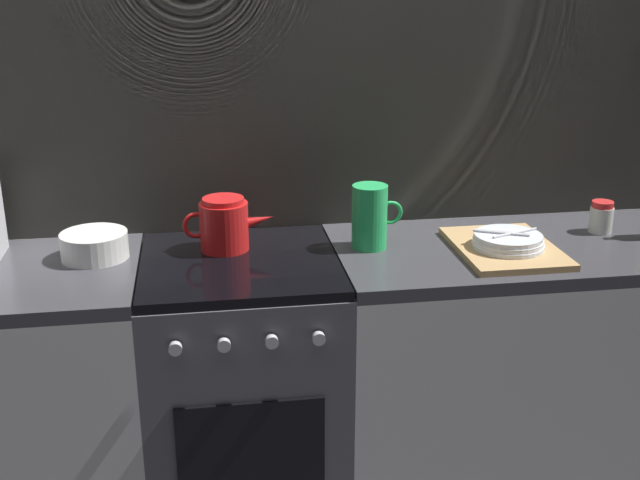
# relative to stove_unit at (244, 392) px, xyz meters

# --- Properties ---
(back_wall) EXTENTS (3.60, 0.05, 2.40)m
(back_wall) POSITION_rel_stove_unit_xyz_m (0.00, 0.32, 0.75)
(back_wall) COLOR #B2AD9E
(back_wall) RESTS_ON ground_plane
(stove_unit) EXTENTS (0.60, 0.63, 0.90)m
(stove_unit) POSITION_rel_stove_unit_xyz_m (0.00, 0.00, 0.00)
(stove_unit) COLOR #4C4C51
(stove_unit) RESTS_ON ground_plane
(counter_right) EXTENTS (1.20, 0.60, 0.90)m
(counter_right) POSITION_rel_stove_unit_xyz_m (0.90, 0.00, 0.00)
(counter_right) COLOR silver
(counter_right) RESTS_ON ground_plane
(kettle) EXTENTS (0.28, 0.15, 0.17)m
(kettle) POSITION_rel_stove_unit_xyz_m (-0.04, 0.10, 0.53)
(kettle) COLOR red
(kettle) RESTS_ON stove_unit
(mixing_bowl) EXTENTS (0.20, 0.20, 0.08)m
(mixing_bowl) POSITION_rel_stove_unit_xyz_m (-0.43, 0.09, 0.49)
(mixing_bowl) COLOR silver
(mixing_bowl) RESTS_ON counter_left
(pitcher) EXTENTS (0.16, 0.11, 0.20)m
(pitcher) POSITION_rel_stove_unit_xyz_m (0.41, 0.05, 0.55)
(pitcher) COLOR green
(pitcher) RESTS_ON counter_right
(dish_pile) EXTENTS (0.30, 0.40, 0.07)m
(dish_pile) POSITION_rel_stove_unit_xyz_m (0.82, -0.06, 0.47)
(dish_pile) COLOR tan
(dish_pile) RESTS_ON counter_right
(spice_jar) EXTENTS (0.08, 0.08, 0.10)m
(spice_jar) POSITION_rel_stove_unit_xyz_m (1.20, 0.08, 0.50)
(spice_jar) COLOR silver
(spice_jar) RESTS_ON counter_right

